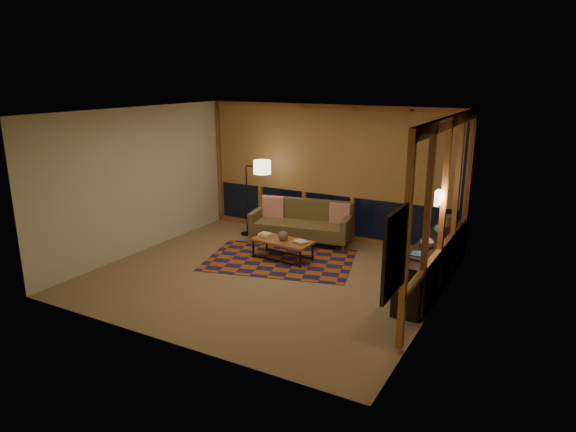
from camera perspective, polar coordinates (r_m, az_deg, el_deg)
The scene contains 21 objects.
floor at distance 8.67m, azimuth -2.38°, elevation -6.62°, with size 5.50×5.00×0.01m, color #9C835E.
ceiling at distance 8.06m, azimuth -2.60°, elevation 11.47°, with size 5.50×5.00×0.01m, color beige.
walls at distance 8.26m, azimuth -2.49°, elevation 2.09°, with size 5.51×5.01×2.70m.
window_wall_back at distance 10.37m, azimuth 4.54°, elevation 4.81°, with size 5.30×0.16×2.60m, color #AA6531, non-canonical shape.
window_wall_right at distance 7.84m, azimuth 16.88°, elevation 0.70°, with size 0.16×3.70×2.60m, color #AA6531, non-canonical shape.
wall_art at distance 5.53m, azimuth 11.71°, elevation -3.99°, with size 0.06×0.74×0.94m, color red, non-canonical shape.
wall_sconce at distance 7.67m, azimuth 16.32°, elevation 1.95°, with size 0.12×0.18×0.22m, color beige, non-canonical shape.
sofa at distance 10.25m, azimuth 1.48°, elevation -0.71°, with size 1.97×0.80×0.81m, color brown, non-canonical shape.
pillow_left at distance 10.60m, azimuth -1.63°, elevation 1.07°, with size 0.44×0.15×0.44m, color red, non-canonical shape.
pillow_right at distance 10.17m, azimuth 5.76°, elevation 0.27°, with size 0.40×0.13×0.40m, color red, non-canonical shape.
area_rug at distance 9.34m, azimuth -0.92°, elevation -4.92°, with size 2.60×1.73×0.01m, color #A04D1B.
coffee_table at distance 9.34m, azimuth -0.60°, elevation -3.76°, with size 1.10×0.51×0.37m, color #AA6531, non-canonical shape.
book_stack_a at distance 9.46m, azimuth -2.49°, elevation -2.14°, with size 0.22×0.18×0.07m, color #F5EBCC, non-canonical shape.
book_stack_b at distance 9.12m, azimuth 1.41°, elevation -2.87°, with size 0.23×0.18×0.05m, color #F5EBCC, non-canonical shape.
ceramic_pot at distance 9.23m, azimuth -0.55°, elevation -2.19°, with size 0.18×0.18×0.18m, color #28292E.
floor_lamp at distance 10.66m, azimuth -4.61°, elevation 2.10°, with size 0.54×0.35×1.61m, color black, non-canonical shape.
bookshelf at distance 8.54m, azimuth 15.72°, elevation -4.91°, with size 0.40×2.96×0.74m, color black, non-canonical shape.
basket at distance 9.25m, azimuth 17.13°, elevation -0.47°, with size 0.24×0.24×0.18m, color #985D34.
teal_bowl at distance 8.72m, azimuth 16.47°, elevation -1.41°, with size 0.17×0.17×0.17m, color #258277.
vase at distance 7.99m, azimuth 15.22°, elevation -2.69°, with size 0.20×0.20×0.21m, color tan.
shelf_book_stack at distance 7.53m, azimuth 14.20°, elevation -4.32°, with size 0.16×0.22×0.06m, color #F5EBCC, non-canonical shape.
Camera 1 is at (4.20, -6.85, 3.26)m, focal length 32.00 mm.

